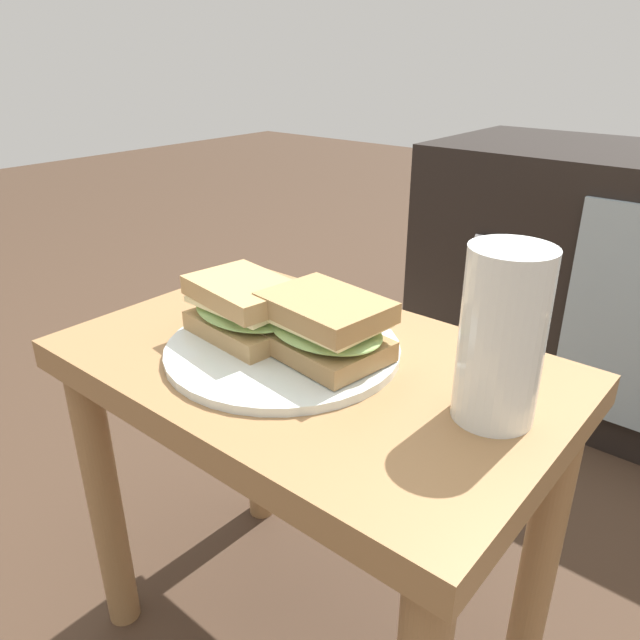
{
  "coord_description": "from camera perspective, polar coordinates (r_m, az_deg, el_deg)",
  "views": [
    {
      "loc": [
        0.4,
        -0.46,
        0.78
      ],
      "look_at": [
        0.01,
        0.0,
        0.51
      ],
      "focal_mm": 34.19,
      "sensor_mm": 36.0,
      "label": 1
    }
  ],
  "objects": [
    {
      "name": "side_table",
      "position": [
        0.73,
        -0.91,
        -9.79
      ],
      "size": [
        0.56,
        0.36,
        0.46
      ],
      "color": "olive",
      "rests_on": "ground"
    },
    {
      "name": "coaster",
      "position": [
        0.89,
        -5.95,
        3.27
      ],
      "size": [
        0.09,
        0.09,
        0.01
      ],
      "primitive_type": "cylinder",
      "color": "#332D28",
      "rests_on": "side_table"
    },
    {
      "name": "sandwich_front",
      "position": [
        0.71,
        -7.04,
        1.09
      ],
      "size": [
        0.15,
        0.11,
        0.07
      ],
      "color": "tan",
      "rests_on": "plate"
    },
    {
      "name": "sandwich_back",
      "position": [
        0.65,
        0.22,
        -0.76
      ],
      "size": [
        0.15,
        0.12,
        0.07
      ],
      "color": "#9E7A4C",
      "rests_on": "plate"
    },
    {
      "name": "beer_glass",
      "position": [
        0.57,
        16.6,
        -1.88
      ],
      "size": [
        0.08,
        0.08,
        0.17
      ],
      "color": "silver",
      "rests_on": "side_table"
    },
    {
      "name": "plate",
      "position": [
        0.69,
        -3.48,
        -2.7
      ],
      "size": [
        0.27,
        0.27,
        0.01
      ],
      "primitive_type": "cylinder",
      "color": "silver",
      "rests_on": "side_table"
    },
    {
      "name": "area_rug",
      "position": [
        1.44,
        1.51,
        -8.21
      ],
      "size": [
        0.98,
        0.68,
        0.01
      ],
      "color": "brown",
      "rests_on": "ground"
    }
  ]
}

